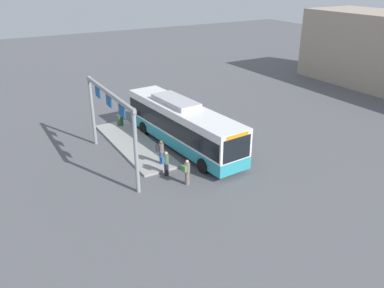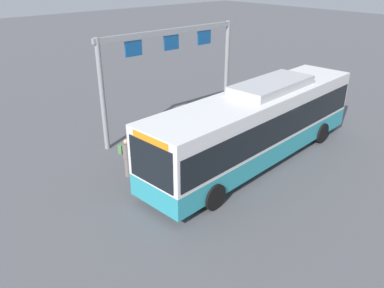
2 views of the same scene
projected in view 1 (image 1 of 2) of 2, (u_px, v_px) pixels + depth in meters
The scene contains 8 objects.
ground_plane at pixel (183, 146), 29.07m from camera, with size 120.00×120.00×0.00m, color #56565B.
platform_curb at pixel (134, 144), 29.23m from camera, with size 10.00×2.80×0.16m, color #9E9E99.
bus_main at pixel (183, 123), 28.34m from camera, with size 12.16×3.42×3.46m.
person_boarding at pixel (187, 172), 23.52m from camera, with size 0.45×0.59×1.67m.
person_waiting_near at pixel (161, 152), 25.75m from camera, with size 0.43×0.58×1.67m.
person_waiting_mid at pixel (166, 163), 24.58m from camera, with size 0.35×0.53×1.67m.
platform_sign_gantry at pixel (110, 113), 24.78m from camera, with size 8.48×0.24×5.20m.
trash_bin at pixel (120, 120), 32.40m from camera, with size 0.52×0.52×0.90m, color #2D5133.
Camera 1 is at (23.18, -12.80, 12.01)m, focal length 36.54 mm.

